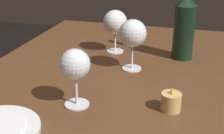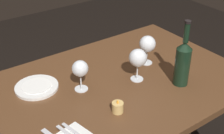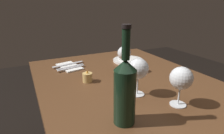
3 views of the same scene
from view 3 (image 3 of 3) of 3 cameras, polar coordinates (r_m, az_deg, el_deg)
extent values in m
cube|color=#56351E|center=(0.97, 6.34, -6.40)|extent=(1.30, 0.90, 0.04)
cylinder|color=#412816|center=(1.75, 6.30, -7.53)|extent=(0.06, 0.06, 0.70)
cylinder|color=#412816|center=(1.53, -19.17, -12.85)|extent=(0.06, 0.06, 0.70)
cylinder|color=white|center=(0.83, 19.41, -10.68)|extent=(0.07, 0.07, 0.00)
cylinder|color=white|center=(0.81, 19.73, -8.17)|extent=(0.01, 0.01, 0.08)
sphere|color=white|center=(0.78, 20.35, -3.19)|extent=(0.09, 0.09, 0.09)
cylinder|color=beige|center=(0.78, 20.31, -3.53)|extent=(0.07, 0.07, 0.02)
cylinder|color=white|center=(0.87, 7.62, -8.15)|extent=(0.07, 0.07, 0.00)
cylinder|color=white|center=(0.85, 7.75, -5.50)|extent=(0.01, 0.01, 0.08)
sphere|color=white|center=(0.82, 8.00, -0.44)|extent=(0.09, 0.09, 0.09)
cylinder|color=beige|center=(0.82, 8.00, -0.53)|extent=(0.07, 0.07, 0.03)
cylinder|color=white|center=(1.13, 3.61, -1.42)|extent=(0.07, 0.07, 0.00)
cylinder|color=white|center=(1.11, 3.65, 0.65)|extent=(0.01, 0.01, 0.08)
sphere|color=white|center=(1.09, 3.73, 4.30)|extent=(0.08, 0.08, 0.08)
cylinder|color=beige|center=(1.09, 3.73, 3.98)|extent=(0.06, 0.06, 0.02)
cylinder|color=black|center=(0.64, 3.86, -9.19)|extent=(0.08, 0.08, 0.19)
cone|color=black|center=(0.59, 4.11, 0.62)|extent=(0.08, 0.08, 0.03)
cylinder|color=black|center=(0.57, 4.27, 6.87)|extent=(0.03, 0.03, 0.10)
cylinder|color=black|center=(0.56, 4.40, 12.28)|extent=(0.03, 0.03, 0.01)
cylinder|color=#DBB266|center=(0.99, -7.49, -3.16)|extent=(0.05, 0.05, 0.05)
cylinder|color=white|center=(0.99, -7.47, -3.48)|extent=(0.04, 0.04, 0.03)
cone|color=#F99E2D|center=(0.98, -7.57, -1.33)|extent=(0.01, 0.01, 0.02)
cylinder|color=white|center=(1.33, 4.92, 2.06)|extent=(0.21, 0.21, 0.01)
cylinder|color=white|center=(1.33, 4.93, 2.41)|extent=(0.14, 0.14, 0.00)
cube|color=white|center=(1.24, -12.85, 0.14)|extent=(0.21, 0.14, 0.01)
cube|color=silver|center=(1.21, -12.59, 0.08)|extent=(0.05, 0.18, 0.00)
cube|color=silver|center=(1.19, -12.29, -0.28)|extent=(0.05, 0.18, 0.00)
cube|color=silver|center=(1.26, -13.20, 0.81)|extent=(0.06, 0.21, 0.00)
camera|label=1|loc=(1.60, -18.46, 18.86)|focal=49.47mm
camera|label=2|loc=(1.71, -53.44, 28.69)|focal=50.37mm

